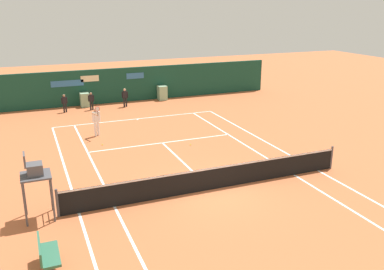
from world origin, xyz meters
The scene contains 11 objects.
ground_plane centered at (0.00, 0.58, 0.00)m, with size 80.00×80.00×0.01m.
tennis_net centered at (0.00, 0.00, 0.51)m, with size 12.10×0.10×1.07m.
sponsor_back_wall centered at (0.02, 16.97, 1.26)m, with size 25.00×1.02×2.60m.
umpire_chair centered at (-6.61, 0.16, 1.66)m, with size 1.00×1.00×2.45m.
player_bench centered at (-6.57, -3.02, 0.51)m, with size 0.54×1.33×0.88m.
player_on_baseline centered at (-3.04, 9.00, 0.98)m, with size 0.51×0.85×1.88m.
ball_kid_right_post centered at (-2.33, 15.27, 0.73)m, with size 0.42×0.18×1.26m.
ball_kid_left_post centered at (0.10, 15.27, 0.78)m, with size 0.45×0.23×1.36m.
ball_kid_centre_post centered at (-4.15, 15.27, 0.73)m, with size 0.42×0.19×1.27m.
tennis_ball_by_sideline centered at (-3.10, 7.24, 0.03)m, with size 0.07×0.07×0.07m, color #CCE033.
tennis_ball_mid_court centered at (1.26, 5.46, 0.03)m, with size 0.07×0.07×0.07m, color #CCE033.
Camera 1 is at (-6.62, -14.05, 7.26)m, focal length 38.98 mm.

